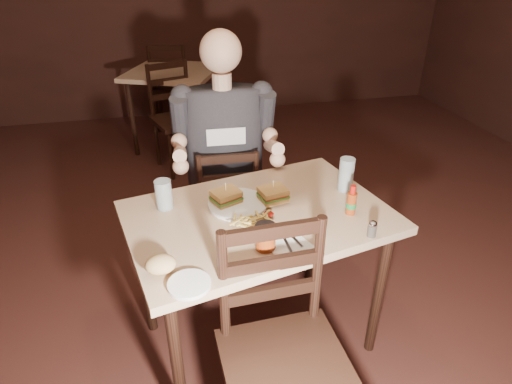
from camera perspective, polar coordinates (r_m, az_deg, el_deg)
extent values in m
plane|color=black|center=(2.53, 3.73, -15.06)|extent=(7.00, 7.00, 0.00)
cube|color=tan|center=(1.88, 0.35, -3.38)|extent=(1.25, 0.96, 0.04)
cylinder|color=black|center=(1.81, -10.41, -22.02)|extent=(0.05, 0.05, 0.73)
cylinder|color=black|center=(2.23, -14.62, -10.64)|extent=(0.05, 0.05, 0.73)
cylinder|color=black|center=(2.14, 16.04, -12.91)|extent=(0.05, 0.05, 0.73)
cylinder|color=black|center=(2.51, 7.50, -4.83)|extent=(0.05, 0.05, 0.73)
cube|color=tan|center=(4.33, -11.08, 15.41)|extent=(1.05, 1.05, 0.04)
cylinder|color=black|center=(4.29, -16.13, 9.26)|extent=(0.04, 0.04, 0.73)
cylinder|color=black|center=(4.84, -12.93, 11.94)|extent=(0.04, 0.04, 0.73)
cylinder|color=black|center=(4.05, -7.85, 8.98)|extent=(0.04, 0.04, 0.73)
cylinder|color=black|center=(4.63, -5.45, 11.76)|extent=(0.04, 0.04, 0.73)
cylinder|color=white|center=(1.92, -2.44, -1.70)|extent=(0.31, 0.31, 0.01)
ellipsoid|color=maroon|center=(1.83, 1.67, -2.93)|extent=(0.05, 0.05, 0.01)
cylinder|color=silver|center=(1.92, -12.19, -0.33)|extent=(0.09, 0.09, 0.13)
cylinder|color=silver|center=(2.06, 11.93, 2.29)|extent=(0.08, 0.08, 0.16)
cube|color=white|center=(1.67, 4.60, -7.29)|extent=(0.20, 0.19, 0.00)
cube|color=silver|center=(1.67, 4.30, -7.18)|extent=(0.01, 0.19, 0.00)
cube|color=silver|center=(1.72, 4.83, -5.96)|extent=(0.05, 0.15, 0.00)
cylinder|color=white|center=(1.51, -8.88, -12.17)|extent=(0.17, 0.17, 0.01)
ellipsoid|color=tan|center=(1.56, -12.63, -9.38)|extent=(0.13, 0.11, 0.06)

